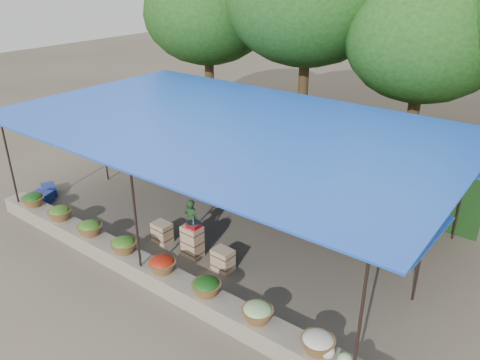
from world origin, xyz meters
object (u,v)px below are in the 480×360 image
Objects in this scene: weighing_scale at (194,225)px; blue_crate_back at (49,190)px; crate_counter at (192,244)px; vendor_seated at (192,220)px; blue_crate_front at (43,197)px.

blue_crate_back is (-5.56, -0.21, -0.69)m from weighing_scale.
crate_counter is 2.16× the size of vendor_seated.
weighing_scale is 0.80m from vendor_seated.
crate_counter is 5.48m from blue_crate_back.
crate_counter reaches higher than blue_crate_front.
blue_crate_back is (-0.27, 0.37, -0.00)m from blue_crate_front.
vendor_seated reaches higher than weighing_scale.
weighing_scale is at bearing 0.00° from crate_counter.
vendor_seated reaches higher than crate_counter.
blue_crate_front reaches higher than blue_crate_back.
blue_crate_back is (-5.02, -0.72, -0.39)m from vendor_seated.
crate_counter is 5.23m from blue_crate_front.
vendor_seated is at bearing 131.61° from crate_counter.
blue_crate_front is (-4.74, -1.09, -0.39)m from vendor_seated.
blue_crate_back is (-5.47, -0.21, -0.16)m from crate_counter.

